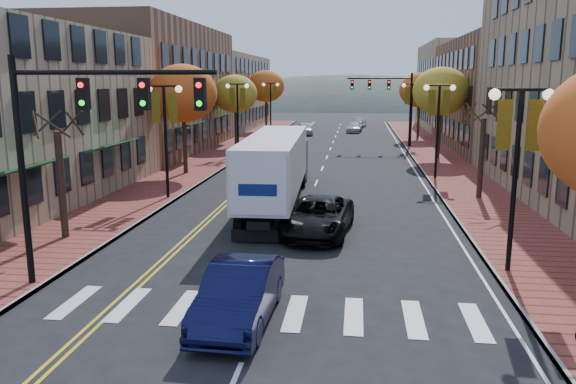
% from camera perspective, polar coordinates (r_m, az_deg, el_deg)
% --- Properties ---
extents(ground, '(200.00, 200.00, 0.00)m').
position_cam_1_polar(ground, '(14.09, -3.97, -15.21)').
color(ground, black).
rests_on(ground, ground).
extents(sidewalk_left, '(4.00, 85.00, 0.15)m').
position_cam_1_polar(sidewalk_left, '(46.73, -7.25, 3.53)').
color(sidewalk_left, brown).
rests_on(sidewalk_left, ground).
extents(sidewalk_right, '(4.00, 85.00, 0.15)m').
position_cam_1_polar(sidewalk_right, '(45.76, 15.20, 3.06)').
color(sidewalk_right, brown).
rests_on(sidewalk_right, ground).
extents(building_left_mid, '(12.00, 24.00, 11.00)m').
position_cam_1_polar(building_left_mid, '(52.15, -15.12, 10.01)').
color(building_left_mid, brown).
rests_on(building_left_mid, ground).
extents(building_left_far, '(12.00, 26.00, 9.50)m').
position_cam_1_polar(building_left_far, '(75.93, -7.93, 9.98)').
color(building_left_far, '#9E8966').
rests_on(building_left_far, ground).
extents(building_right_mid, '(15.00, 24.00, 10.00)m').
position_cam_1_polar(building_right_mid, '(56.69, 23.78, 9.02)').
color(building_right_mid, brown).
rests_on(building_right_mid, ground).
extents(building_right_far, '(15.00, 20.00, 11.00)m').
position_cam_1_polar(building_right_far, '(78.03, 19.21, 10.06)').
color(building_right_far, '#9E8966').
rests_on(building_right_far, ground).
extents(tree_left_a, '(0.28, 0.28, 4.20)m').
position_cam_1_polar(tree_left_a, '(23.72, -22.01, 0.66)').
color(tree_left_a, '#382619').
rests_on(tree_left_a, sidewalk_left).
extents(tree_left_b, '(4.48, 4.48, 7.21)m').
position_cam_1_polar(tree_left_b, '(38.15, -10.62, 9.81)').
color(tree_left_b, '#382619').
rests_on(tree_left_b, sidewalk_left).
extents(tree_left_c, '(4.16, 4.16, 6.69)m').
position_cam_1_polar(tree_left_c, '(53.63, -5.39, 9.89)').
color(tree_left_c, '#382619').
rests_on(tree_left_c, sidewalk_left).
extents(tree_left_d, '(4.61, 4.61, 7.42)m').
position_cam_1_polar(tree_left_d, '(71.30, -2.25, 10.69)').
color(tree_left_d, '#382619').
rests_on(tree_left_d, sidewalk_left).
extents(tree_right_b, '(0.28, 0.28, 4.20)m').
position_cam_1_polar(tree_right_b, '(31.32, 19.04, 3.25)').
color(tree_right_b, '#382619').
rests_on(tree_right_b, sidewalk_right).
extents(tree_right_c, '(4.48, 4.48, 7.21)m').
position_cam_1_polar(tree_right_c, '(46.83, 15.29, 9.84)').
color(tree_right_c, '#382619').
rests_on(tree_right_c, sidewalk_right).
extents(tree_right_d, '(4.35, 4.35, 7.00)m').
position_cam_1_polar(tree_right_d, '(62.72, 13.23, 10.05)').
color(tree_right_d, '#382619').
rests_on(tree_right_d, sidewalk_right).
extents(lamp_left_b, '(1.96, 0.36, 6.05)m').
position_cam_1_polar(lamp_left_b, '(30.14, -12.40, 7.22)').
color(lamp_left_b, black).
rests_on(lamp_left_b, ground).
extents(lamp_left_c, '(1.96, 0.36, 6.05)m').
position_cam_1_polar(lamp_left_c, '(47.47, -5.15, 8.81)').
color(lamp_left_c, black).
rests_on(lamp_left_c, ground).
extents(lamp_left_d, '(1.96, 0.36, 6.05)m').
position_cam_1_polar(lamp_left_d, '(65.17, -1.78, 9.49)').
color(lamp_left_d, black).
rests_on(lamp_left_d, ground).
extents(lamp_right_a, '(1.96, 0.36, 6.05)m').
position_cam_1_polar(lamp_right_a, '(19.14, 22.29, 4.48)').
color(lamp_right_a, black).
rests_on(lamp_right_a, ground).
extents(lamp_right_b, '(1.96, 0.36, 6.05)m').
position_cam_1_polar(lamp_right_b, '(36.77, 15.03, 7.78)').
color(lamp_right_b, black).
rests_on(lamp_right_b, ground).
extents(lamp_right_c, '(1.96, 0.36, 6.05)m').
position_cam_1_polar(lamp_right_c, '(54.64, 12.48, 8.90)').
color(lamp_right_c, black).
rests_on(lamp_right_c, ground).
extents(traffic_mast_near, '(6.10, 0.35, 7.00)m').
position_cam_1_polar(traffic_mast_near, '(17.36, -20.38, 6.10)').
color(traffic_mast_near, black).
rests_on(traffic_mast_near, ground).
extents(traffic_mast_far, '(6.10, 0.34, 7.00)m').
position_cam_1_polar(traffic_mast_far, '(54.46, 10.36, 9.64)').
color(traffic_mast_far, black).
rests_on(traffic_mast_far, ground).
extents(semi_truck, '(2.91, 14.86, 3.69)m').
position_cam_1_polar(semi_truck, '(28.29, -1.09, 2.88)').
color(semi_truck, black).
rests_on(semi_truck, ground).
extents(navy_sedan, '(1.79, 4.80, 1.57)m').
position_cam_1_polar(navy_sedan, '(15.05, -4.94, -10.18)').
color(navy_sedan, black).
rests_on(navy_sedan, ground).
extents(black_suv, '(3.02, 5.66, 1.51)m').
position_cam_1_polar(black_suv, '(23.23, 3.09, -2.50)').
color(black_suv, black).
rests_on(black_suv, ground).
extents(car_far_white, '(2.31, 4.53, 1.48)m').
position_cam_1_polar(car_far_white, '(66.62, 1.74, 6.47)').
color(car_far_white, silver).
rests_on(car_far_white, ground).
extents(car_far_silver, '(2.13, 4.33, 1.21)m').
position_cam_1_polar(car_far_silver, '(70.19, 6.76, 6.53)').
color(car_far_silver, '#B3B4BB').
rests_on(car_far_silver, ground).
extents(car_far_oncoming, '(1.81, 3.99, 1.27)m').
position_cam_1_polar(car_far_oncoming, '(78.64, 7.36, 7.03)').
color(car_far_oncoming, '#B3B3BB').
rests_on(car_far_oncoming, ground).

